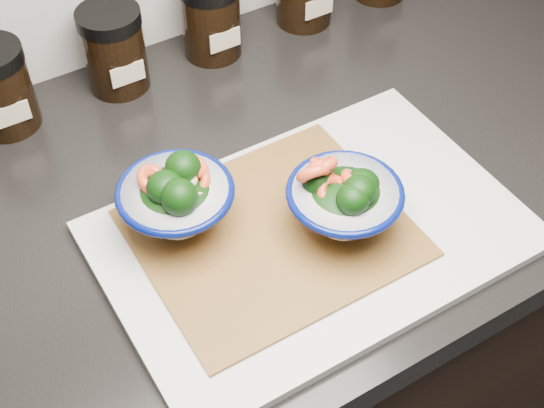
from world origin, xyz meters
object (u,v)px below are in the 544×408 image
bowl_left (177,199)px  spice_jar_b (114,49)px  spice_jar_c (211,17)px  cutting_board (312,234)px  bowl_right (344,201)px

bowl_left → spice_jar_b: spice_jar_b is taller
spice_jar_b → spice_jar_c: bearing=0.0°
cutting_board → spice_jar_b: bearing=101.5°
bowl_left → cutting_board: bearing=-33.4°
bowl_right → spice_jar_b: same height
spice_jar_b → spice_jar_c: size_ratio=1.00×
bowl_right → spice_jar_c: same height
bowl_right → spice_jar_c: bearing=84.0°
bowl_left → spice_jar_b: bearing=80.2°
cutting_board → spice_jar_c: 0.37m
bowl_left → bowl_right: (0.15, -0.09, -0.00)m
bowl_left → spice_jar_b: 0.28m
bowl_left → spice_jar_c: size_ratio=1.11×
bowl_left → bowl_right: bearing=-31.6°
bowl_right → spice_jar_b: 0.38m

